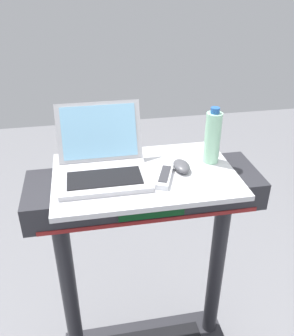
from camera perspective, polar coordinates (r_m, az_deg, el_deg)
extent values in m
cylinder|color=#28282D|center=(1.71, -12.19, -18.04)|extent=(0.07, 0.07, 0.84)
cylinder|color=#28282D|center=(1.79, 10.84, -15.15)|extent=(0.07, 0.07, 0.84)
cube|color=#28282D|center=(1.41, -0.37, -3.44)|extent=(0.90, 0.28, 0.11)
cube|color=#0C3F19|center=(1.30, 0.76, -6.82)|extent=(0.24, 0.01, 0.06)
cube|color=maroon|center=(1.32, 0.74, -8.36)|extent=(0.81, 0.00, 0.02)
cube|color=silver|center=(1.38, -0.38, -1.17)|extent=(0.69, 0.45, 0.02)
cube|color=#B7B7BC|center=(1.33, -6.72, -1.56)|extent=(0.33, 0.23, 0.02)
cube|color=black|center=(1.31, -6.68, -1.54)|extent=(0.27, 0.13, 0.00)
cube|color=#B7B7BC|center=(1.42, -7.52, 5.68)|extent=(0.33, 0.09, 0.22)
cube|color=#8CCCF2|center=(1.42, -7.51, 5.68)|extent=(0.29, 0.08, 0.19)
ellipsoid|color=#4C4C51|center=(1.39, 5.45, 0.29)|extent=(0.06, 0.10, 0.03)
cylinder|color=#9EDBB2|center=(1.43, 10.26, 4.66)|extent=(0.06, 0.06, 0.20)
cylinder|color=#2659A5|center=(1.39, 10.67, 8.90)|extent=(0.03, 0.03, 0.02)
cube|color=silver|center=(1.33, 2.79, -1.33)|extent=(0.10, 0.17, 0.02)
cube|color=#333338|center=(1.33, 2.80, -0.91)|extent=(0.07, 0.12, 0.00)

